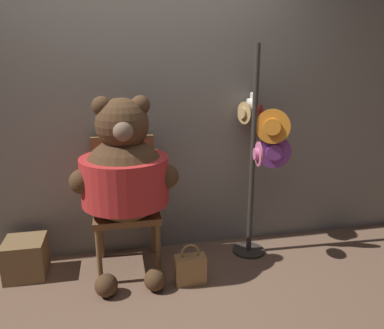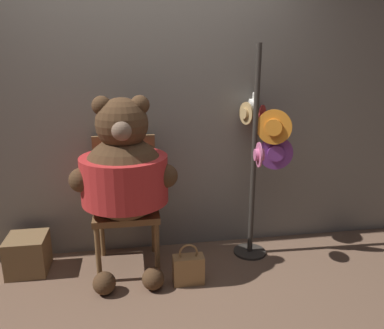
# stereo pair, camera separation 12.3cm
# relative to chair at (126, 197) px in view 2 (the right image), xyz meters

# --- Properties ---
(ground_plane) EXTENTS (14.00, 14.00, 0.00)m
(ground_plane) POSITION_rel_chair_xyz_m (0.16, -0.50, -0.57)
(ground_plane) COLOR brown
(wall_back) EXTENTS (8.00, 0.10, 2.79)m
(wall_back) POSITION_rel_chair_xyz_m (0.16, 0.26, 0.83)
(wall_back) COLOR gray
(wall_back) RESTS_ON ground_plane
(chair) EXTENTS (0.50, 0.47, 1.05)m
(chair) POSITION_rel_chair_xyz_m (0.00, 0.00, 0.00)
(chair) COLOR brown
(chair) RESTS_ON ground_plane
(teddy_bear) EXTENTS (0.79, 0.70, 1.40)m
(teddy_bear) POSITION_rel_chair_xyz_m (-0.00, -0.17, 0.25)
(teddy_bear) COLOR #4C331E
(teddy_bear) RESTS_ON ground_plane
(hat_display_rack) EXTENTS (0.44, 0.54, 1.76)m
(hat_display_rack) POSITION_rel_chair_xyz_m (1.10, -0.03, 0.35)
(hat_display_rack) COLOR #332D28
(hat_display_rack) RESTS_ON ground_plane
(handbag_on_ground) EXTENTS (0.23, 0.12, 0.33)m
(handbag_on_ground) POSITION_rel_chair_xyz_m (0.45, -0.41, -0.45)
(handbag_on_ground) COLOR #A87A47
(handbag_on_ground) RESTS_ON ground_plane
(wooden_crate) EXTENTS (0.30, 0.30, 0.30)m
(wooden_crate) POSITION_rel_chair_xyz_m (-0.79, -0.05, -0.42)
(wooden_crate) COLOR brown
(wooden_crate) RESTS_ON ground_plane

